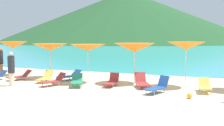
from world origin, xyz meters
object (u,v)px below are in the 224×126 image
at_px(lounge_chair_5, 158,86).
at_px(lounge_chair_1, 20,76).
at_px(lounge_chair_0, 142,82).
at_px(lounge_chair_2, 112,81).
at_px(umbrella_1, 13,45).
at_px(lounge_chair_10, 53,80).
at_px(umbrella_4, 135,48).
at_px(lounge_chair_8, 205,86).
at_px(umbrella_3, 88,48).
at_px(beachgoer_1, 11,68).
at_px(umbrella_2, 50,47).
at_px(lounge_chair_12, 70,75).
at_px(beach_ball, 189,96).
at_px(lounge_chair_3, 45,77).
at_px(umbrella_5, 186,46).
at_px(lounge_chair_13, 77,81).
at_px(beachgoer_2, 1,60).

bearing_deg(lounge_chair_5, lounge_chair_1, -165.81).
bearing_deg(lounge_chair_0, lounge_chair_2, 157.50).
xyz_separation_m(umbrella_1, lounge_chair_10, (4.80, -2.43, -1.80)).
xyz_separation_m(lounge_chair_0, lounge_chair_1, (-7.70, -0.38, -0.03)).
bearing_deg(umbrella_4, lounge_chair_8, -17.61).
bearing_deg(lounge_chair_5, umbrella_3, -178.96).
distance_m(lounge_chair_5, beachgoer_1, 7.84).
bearing_deg(umbrella_1, lounge_chair_5, -12.21).
xyz_separation_m(lounge_chair_10, beachgoer_1, (-2.04, -0.93, 0.68)).
bearing_deg(lounge_chair_2, umbrella_2, 159.79).
xyz_separation_m(lounge_chair_12, beach_ball, (7.47, -2.57, -0.17)).
distance_m(lounge_chair_0, lounge_chair_8, 3.13).
distance_m(umbrella_1, lounge_chair_3, 4.31).
bearing_deg(umbrella_5, lounge_chair_13, -159.05).
distance_m(umbrella_1, umbrella_3, 6.16).
distance_m(umbrella_4, lounge_chair_5, 3.39).
bearing_deg(lounge_chair_8, lounge_chair_0, 168.20).
bearing_deg(lounge_chair_5, lounge_chair_10, -159.26).
relative_size(umbrella_3, lounge_chair_3, 1.36).
bearing_deg(lounge_chair_2, beachgoer_2, 163.56).
bearing_deg(beachgoer_2, umbrella_2, -6.05).
bearing_deg(beachgoer_1, lounge_chair_8, 129.69).
relative_size(umbrella_2, lounge_chair_8, 1.65).
bearing_deg(lounge_chair_12, beach_ball, 5.98).
bearing_deg(lounge_chair_13, lounge_chair_12, 102.71).
bearing_deg(beachgoer_2, lounge_chair_13, -18.43).
relative_size(umbrella_4, lounge_chair_8, 1.75).
height_order(umbrella_3, beachgoer_2, umbrella_3).
xyz_separation_m(lounge_chair_5, beach_ball, (1.55, -0.66, -0.20)).
distance_m(umbrella_5, lounge_chair_5, 3.00).
height_order(umbrella_2, beachgoer_2, umbrella_2).
height_order(umbrella_3, umbrella_4, umbrella_4).
bearing_deg(lounge_chair_12, lounge_chair_10, -59.00).
distance_m(lounge_chair_1, beachgoer_1, 2.23).
bearing_deg(lounge_chair_10, umbrella_2, 148.21).
height_order(lounge_chair_5, lounge_chair_12, lounge_chair_5).
bearing_deg(beachgoer_2, lounge_chair_12, -6.59).
relative_size(lounge_chair_10, beach_ball, 6.25).
relative_size(lounge_chair_13, beach_ball, 6.12).
bearing_deg(beach_ball, umbrella_5, 101.20).
height_order(lounge_chair_1, lounge_chair_10, lounge_chair_10).
xyz_separation_m(lounge_chair_2, beachgoer_1, (-5.00, -2.05, 0.71)).
height_order(umbrella_1, umbrella_3, umbrella_1).
height_order(umbrella_1, lounge_chair_5, umbrella_1).
height_order(umbrella_5, beach_ball, umbrella_5).
xyz_separation_m(lounge_chair_1, lounge_chair_8, (10.83, 0.24, 0.05)).
distance_m(lounge_chair_0, beach_ball, 3.20).
distance_m(umbrella_1, lounge_chair_0, 9.66).
relative_size(lounge_chair_12, beach_ball, 6.64).
distance_m(umbrella_4, beachgoer_2, 10.14).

